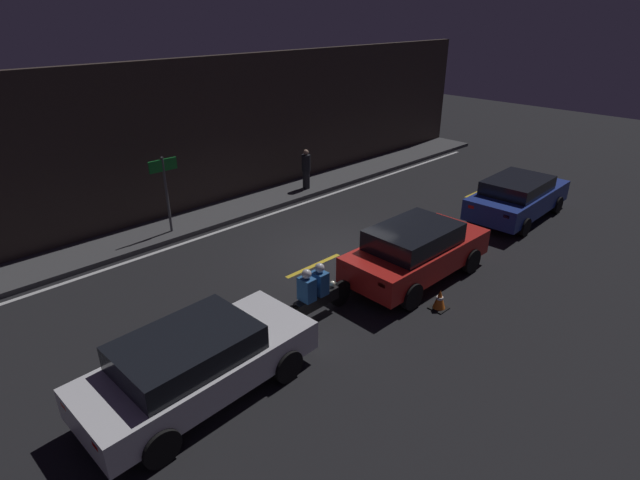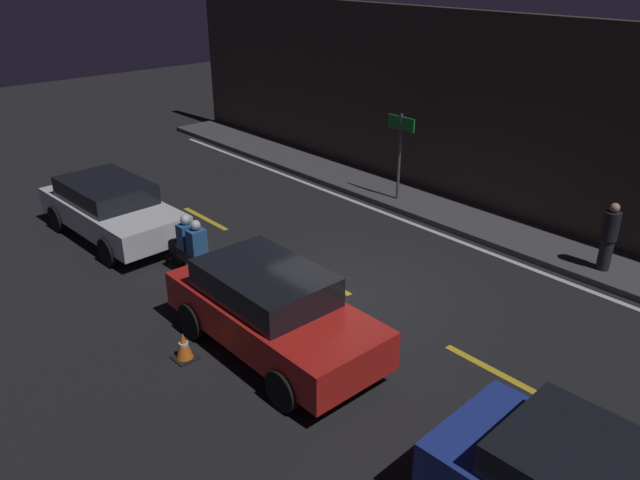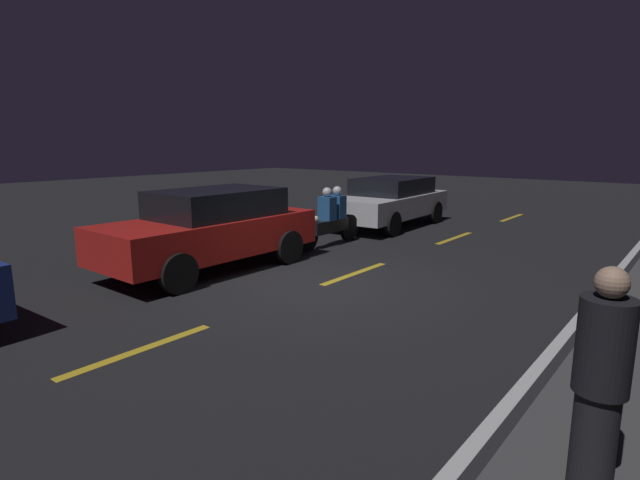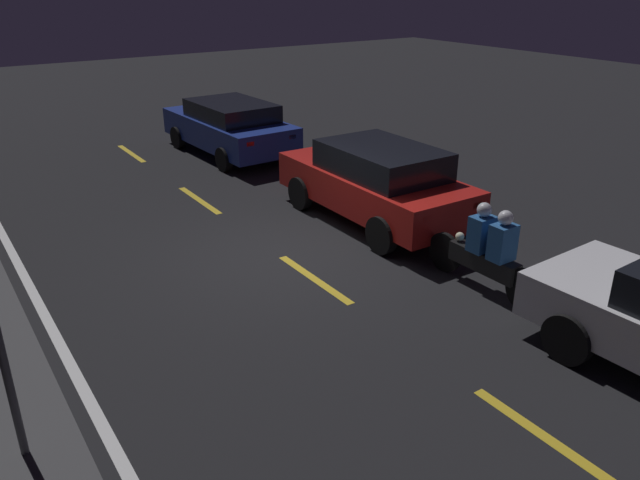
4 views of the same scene
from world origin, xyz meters
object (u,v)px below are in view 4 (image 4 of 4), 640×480
object	(u,v)px
traffic_cone_near	(452,208)
motorcycle	(488,252)
taxi_red	(376,181)
sedan_blue	(229,126)

from	to	relation	value
traffic_cone_near	motorcycle	bearing A→B (deg)	144.55
motorcycle	taxi_red	bearing A→B (deg)	-8.09
sedan_blue	motorcycle	size ratio (longest dim) A/B	1.94
sedan_blue	motorcycle	world-z (taller)	sedan_blue
taxi_red	sedan_blue	distance (m)	6.01
traffic_cone_near	taxi_red	bearing A→B (deg)	59.10
taxi_red	traffic_cone_near	distance (m)	1.64
taxi_red	traffic_cone_near	xyz separation A→B (m)	(-0.79, -1.32, -0.57)
sedan_blue	traffic_cone_near	world-z (taller)	sedan_blue
taxi_red	motorcycle	distance (m)	3.28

